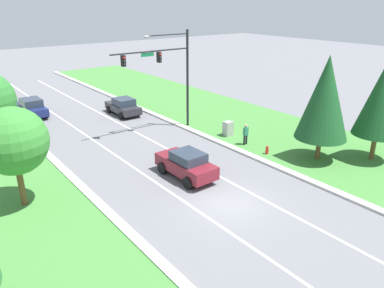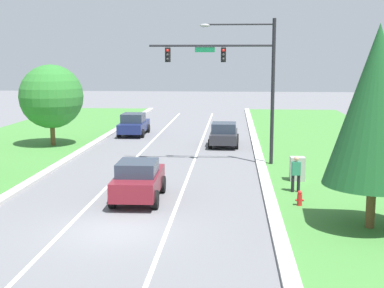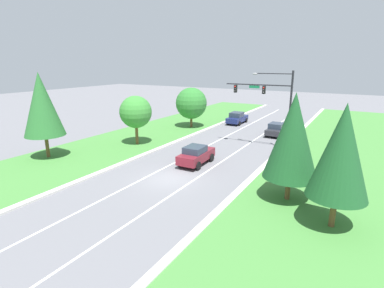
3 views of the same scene
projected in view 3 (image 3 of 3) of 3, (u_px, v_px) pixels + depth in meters
name	position (u px, v px, depth m)	size (l,w,h in m)	color
ground_plane	(170.00, 179.00, 23.56)	(160.00, 160.00, 0.00)	slate
curb_strip_right	(237.00, 193.00, 20.81)	(0.50, 90.00, 0.15)	beige
curb_strip_left	(116.00, 166.00, 26.26)	(0.50, 90.00, 0.15)	beige
grass_verge_right	(317.00, 211.00, 18.28)	(10.00, 90.00, 0.08)	#427F38
grass_verge_left	(76.00, 157.00, 28.81)	(10.00, 90.00, 0.08)	#427F38
lane_stripe_inner_left	(151.00, 174.00, 24.42)	(0.14, 81.00, 0.01)	white
lane_stripe_inner_right	(189.00, 183.00, 22.69)	(0.14, 81.00, 0.01)	white
traffic_signal_mast	(271.00, 98.00, 30.19)	(6.95, 0.41, 8.10)	black
burgundy_sedan	(196.00, 155.00, 26.67)	(2.04, 4.29, 1.72)	maroon
navy_sedan	(237.00, 118.00, 44.66)	(2.07, 4.71, 1.73)	navy
charcoal_sedan	(277.00, 129.00, 37.29)	(2.06, 4.36, 1.61)	#28282D
utility_cabinet	(287.00, 158.00, 26.62)	(0.70, 0.60, 1.23)	#9E9E99
pedestrian	(277.00, 161.00, 24.77)	(0.40, 0.26, 1.69)	black
fire_hydrant	(267.00, 176.00, 23.09)	(0.34, 0.20, 0.70)	red
conifer_near_right_tree	(293.00, 136.00, 18.78)	(3.44, 3.44, 7.11)	brown
oak_near_left_tree	(191.00, 103.00, 41.24)	(4.29, 4.29, 5.56)	brown
conifer_far_right_tree	(341.00, 152.00, 15.45)	(3.17, 3.17, 6.92)	brown
oak_far_left_tree	(136.00, 112.00, 32.35)	(3.49, 3.49, 5.42)	brown
conifer_mid_left_tree	(42.00, 105.00, 27.42)	(3.65, 3.65, 8.04)	brown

